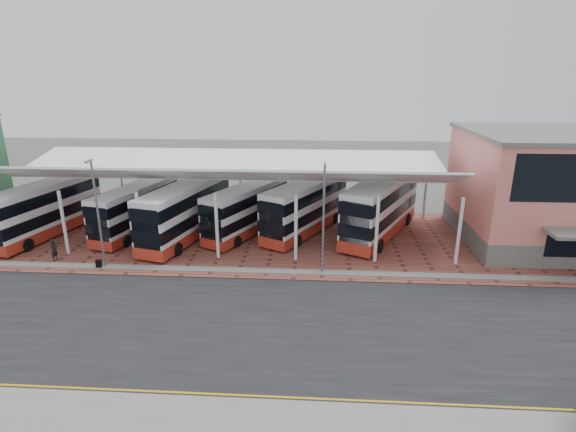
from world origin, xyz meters
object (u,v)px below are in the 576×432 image
at_px(bus_1, 136,210).
at_px(pedestrian, 54,250).
at_px(bus_4, 306,207).
at_px(bus_0, 46,210).
at_px(bus_5, 381,208).
at_px(bus_3, 247,210).
at_px(bus_2, 186,212).

xyz_separation_m(bus_1, pedestrian, (-3.94, -6.55, -1.23)).
xyz_separation_m(bus_1, bus_4, (14.91, 1.04, 0.18)).
xyz_separation_m(bus_0, pedestrian, (3.67, -5.42, -1.43)).
distance_m(bus_1, bus_5, 21.45).
height_order(bus_1, pedestrian, bus_1).
xyz_separation_m(bus_3, bus_5, (11.67, 0.19, 0.35)).
relative_size(bus_3, bus_4, 0.94).
relative_size(bus_2, bus_3, 1.14).
distance_m(bus_3, bus_4, 5.18).
relative_size(bus_1, bus_5, 0.88).
height_order(bus_5, pedestrian, bus_5).
bearing_deg(bus_1, bus_5, 15.76).
height_order(bus_0, pedestrian, bus_0).
bearing_deg(bus_3, bus_0, -149.33).
bearing_deg(bus_2, bus_3, 33.17).
xyz_separation_m(bus_4, pedestrian, (-18.85, -7.59, -1.41)).
relative_size(bus_1, pedestrian, 6.10).
height_order(bus_0, bus_2, bus_2).
bearing_deg(bus_3, bus_4, 31.56).
distance_m(bus_4, bus_5, 6.53).
bearing_deg(bus_0, pedestrian, -43.26).
distance_m(bus_1, bus_2, 4.93).
bearing_deg(bus_5, bus_3, -152.15).
relative_size(bus_0, bus_3, 1.11).
xyz_separation_m(bus_3, bus_4, (5.15, 0.56, 0.16)).
bearing_deg(pedestrian, bus_0, 35.95).
bearing_deg(bus_3, bus_5, 26.29).
relative_size(bus_4, bus_5, 0.92).
height_order(bus_4, bus_5, bus_5).
relative_size(bus_4, pedestrian, 6.38).
height_order(bus_4, pedestrian, bus_4).
xyz_separation_m(bus_3, pedestrian, (-13.70, -7.03, -1.25)).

